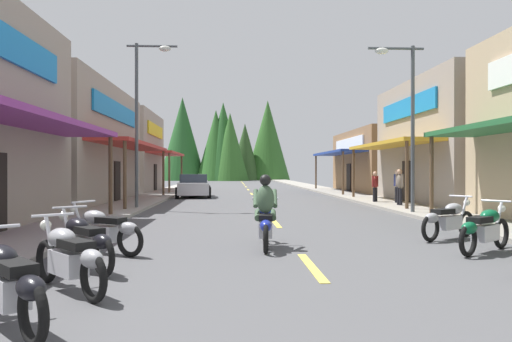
{
  "coord_description": "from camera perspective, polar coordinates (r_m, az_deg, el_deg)",
  "views": [
    {
      "loc": [
        -1.37,
        0.74,
        1.67
      ],
      "look_at": [
        0.04,
        28.5,
        1.6
      ],
      "focal_mm": 33.67,
      "sensor_mm": 36.0,
      "label": 1
    }
  ],
  "objects": [
    {
      "name": "storefront_right_far",
      "position": [
        36.55,
        16.1,
        1.07
      ],
      "size": [
        8.56,
        11.19,
        4.5
      ],
      "color": "olive",
      "rests_on": "ground"
    },
    {
      "name": "motorcycle_parked_left_1",
      "position": [
        5.77,
        -27.45,
        -11.66
      ],
      "size": [
        1.5,
        1.66,
        1.04
      ],
      "rotation": [
        0.0,
        0.0,
        2.3
      ],
      "color": "black",
      "rests_on": "ground"
    },
    {
      "name": "streetlamp_left",
      "position": [
        20.5,
        -13.21,
        7.83
      ],
      "size": [
        2.07,
        0.3,
        6.88
      ],
      "color": "#474C51",
      "rests_on": "ground"
    },
    {
      "name": "pedestrian_browsing",
      "position": [
        23.43,
        16.44,
        -1.55
      ],
      "size": [
        0.32,
        0.56,
        1.68
      ],
      "rotation": [
        0.0,
        0.0,
        3.32
      ],
      "color": "black",
      "rests_on": "ground"
    },
    {
      "name": "storefront_left_far",
      "position": [
        37.91,
        -17.34,
        2.12
      ],
      "size": [
        9.11,
        9.32,
        5.96
      ],
      "color": "gray",
      "rests_on": "ground"
    },
    {
      "name": "parked_car_curbside",
      "position": [
        29.51,
        -7.41,
        -1.76
      ],
      "size": [
        2.27,
        4.4,
        1.4
      ],
      "rotation": [
        0.0,
        0.0,
        1.63
      ],
      "color": "silver",
      "rests_on": "ground"
    },
    {
      "name": "treeline_backdrop",
      "position": [
        76.03,
        -3.57,
        3.41
      ],
      "size": [
        20.98,
        11.58,
        13.09
      ],
      "color": "#295D23",
      "rests_on": "ground"
    },
    {
      "name": "rider_cruising_lead",
      "position": [
        10.26,
        1.11,
        -5.52
      ],
      "size": [
        0.6,
        2.14,
        1.57
      ],
      "rotation": [
        0.0,
        0.0,
        1.51
      ],
      "color": "black",
      "rests_on": "ground"
    },
    {
      "name": "motorcycle_parked_left_2",
      "position": [
        7.08,
        -21.34,
        -9.46
      ],
      "size": [
        1.5,
        1.66,
        1.04
      ],
      "rotation": [
        0.0,
        0.0,
        2.3
      ],
      "color": "black",
      "rests_on": "ground"
    },
    {
      "name": "motorcycle_parked_right_3",
      "position": [
        10.74,
        25.53,
        -6.18
      ],
      "size": [
        1.75,
        1.39,
        1.04
      ],
      "rotation": [
        0.0,
        0.0,
        0.66
      ],
      "color": "black",
      "rests_on": "ground"
    },
    {
      "name": "storefront_left_middle",
      "position": [
        26.56,
        -25.14,
        2.91
      ],
      "size": [
        10.29,
        12.34,
        5.91
      ],
      "color": "gray",
      "rests_on": "ground"
    },
    {
      "name": "ground",
      "position": [
        30.06,
        -0.28,
        -3.13
      ],
      "size": [
        9.78,
        91.45,
        0.1
      ],
      "primitive_type": "cube",
      "color": "#4C4C4F"
    },
    {
      "name": "pedestrian_waiting",
      "position": [
        21.96,
        16.7,
        -1.63
      ],
      "size": [
        0.33,
        0.56,
        1.71
      ],
      "rotation": [
        0.0,
        0.0,
        3.36
      ],
      "color": "black",
      "rests_on": "ground"
    },
    {
      "name": "centerline_dashes",
      "position": [
        36.29,
        -0.73,
        -2.48
      ],
      "size": [
        0.16,
        69.77,
        0.01
      ],
      "color": "#E0C64C",
      "rests_on": "ground"
    },
    {
      "name": "motorcycle_parked_right_4",
      "position": [
        12.44,
        21.88,
        -5.31
      ],
      "size": [
        1.85,
        1.26,
        1.04
      ],
      "rotation": [
        0.0,
        0.0,
        0.58
      ],
      "color": "black",
      "rests_on": "ground"
    },
    {
      "name": "motorcycle_parked_left_3",
      "position": [
        8.52,
        -19.84,
        -7.83
      ],
      "size": [
        1.49,
        1.67,
        1.04
      ],
      "rotation": [
        0.0,
        0.0,
        2.29
      ],
      "color": "black",
      "rests_on": "ground"
    },
    {
      "name": "motorcycle_parked_left_4",
      "position": [
        10.02,
        -17.77,
        -6.62
      ],
      "size": [
        1.89,
        1.19,
        1.04
      ],
      "rotation": [
        0.0,
        0.0,
        2.6
      ],
      "color": "black",
      "rests_on": "ground"
    },
    {
      "name": "pedestrian_by_shop",
      "position": [
        24.02,
        13.97,
        -1.66
      ],
      "size": [
        0.44,
        0.44,
        1.59
      ],
      "rotation": [
        0.0,
        0.0,
        5.52
      ],
      "color": "black",
      "rests_on": "ground"
    },
    {
      "name": "sidewalk_left",
      "position": [
        30.38,
        -11.76,
        -2.89
      ],
      "size": [
        2.31,
        91.45,
        0.12
      ],
      "primitive_type": "cube",
      "color": "#9E9991",
      "rests_on": "ground"
    },
    {
      "name": "sidewalk_right",
      "position": [
        30.92,
        10.99,
        -2.84
      ],
      "size": [
        2.31,
        91.45,
        0.12
      ],
      "primitive_type": "cube",
      "color": "gray",
      "rests_on": "ground"
    },
    {
      "name": "streetlamp_right",
      "position": [
        18.61,
        17.23,
        7.49
      ],
      "size": [
        2.07,
        0.3,
        6.23
      ],
      "color": "#474C51",
      "rests_on": "ground"
    },
    {
      "name": "storefront_right_middle",
      "position": [
        26.23,
        26.01,
        3.07
      ],
      "size": [
        10.06,
        9.75,
        6.03
      ],
      "color": "gray",
      "rests_on": "ground"
    }
  ]
}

